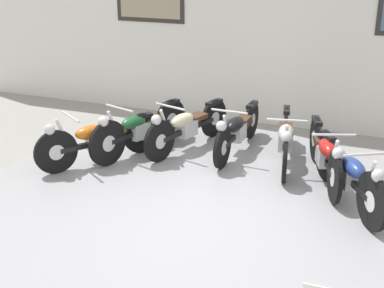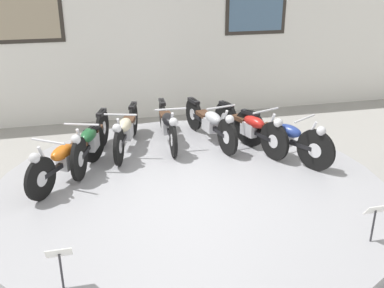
# 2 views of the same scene
# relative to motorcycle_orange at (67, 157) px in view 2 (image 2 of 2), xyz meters

# --- Properties ---
(ground_plane) EXTENTS (60.00, 60.00, 0.00)m
(ground_plane) POSITION_rel_motorcycle_orange_xyz_m (1.74, -0.65, -0.59)
(ground_plane) COLOR gray
(display_platform) EXTENTS (5.86, 5.86, 0.21)m
(display_platform) POSITION_rel_motorcycle_orange_xyz_m (1.74, -0.65, -0.48)
(display_platform) COLOR #99999E
(display_platform) RESTS_ON ground_plane
(back_wall) EXTENTS (14.00, 0.22, 4.12)m
(back_wall) POSITION_rel_motorcycle_orange_xyz_m (1.74, 3.31, 1.47)
(back_wall) COLOR white
(back_wall) RESTS_ON ground_plane
(motorcycle_orange) EXTENTS (1.15, 1.66, 0.79)m
(motorcycle_orange) POSITION_rel_motorcycle_orange_xyz_m (0.00, 0.00, 0.00)
(motorcycle_orange) COLOR black
(motorcycle_orange) RESTS_ON display_platform
(motorcycle_green) EXTENTS (0.73, 1.94, 0.81)m
(motorcycle_green) POSITION_rel_motorcycle_orange_xyz_m (0.37, 0.58, 0.02)
(motorcycle_green) COLOR black
(motorcycle_green) RESTS_ON display_platform
(motorcycle_cream) EXTENTS (0.69, 1.91, 0.79)m
(motorcycle_cream) POSITION_rel_motorcycle_orange_xyz_m (0.98, 0.98, 0.00)
(motorcycle_cream) COLOR black
(motorcycle_cream) RESTS_ON display_platform
(motorcycle_black) EXTENTS (0.54, 1.95, 0.78)m
(motorcycle_black) POSITION_rel_motorcycle_orange_xyz_m (1.74, 1.12, -0.01)
(motorcycle_black) COLOR black
(motorcycle_black) RESTS_ON display_platform
(motorcycle_silver) EXTENTS (0.58, 1.95, 0.79)m
(motorcycle_silver) POSITION_rel_motorcycle_orange_xyz_m (2.51, 0.98, 0.00)
(motorcycle_silver) COLOR black
(motorcycle_silver) RESTS_ON display_platform
(motorcycle_red) EXTENTS (0.75, 1.91, 0.80)m
(motorcycle_red) POSITION_rel_motorcycle_orange_xyz_m (3.12, 0.58, 0.01)
(motorcycle_red) COLOR black
(motorcycle_red) RESTS_ON display_platform
(motorcycle_blue) EXTENTS (1.05, 1.79, 0.81)m
(motorcycle_blue) POSITION_rel_motorcycle_orange_xyz_m (3.48, 0.00, 0.02)
(motorcycle_blue) COLOR black
(motorcycle_blue) RESTS_ON display_platform
(info_placard_front_left) EXTENTS (0.26, 0.11, 0.51)m
(info_placard_front_left) POSITION_rel_motorcycle_orange_xyz_m (-0.03, -2.52, -0.01)
(info_placard_front_left) COLOR #333338
(info_placard_front_left) RESTS_ON display_platform
(info_placard_front_centre) EXTENTS (0.26, 0.11, 0.51)m
(info_placard_front_centre) POSITION_rel_motorcycle_orange_xyz_m (3.52, -2.52, -0.01)
(info_placard_front_centre) COLOR #333338
(info_placard_front_centre) RESTS_ON display_platform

